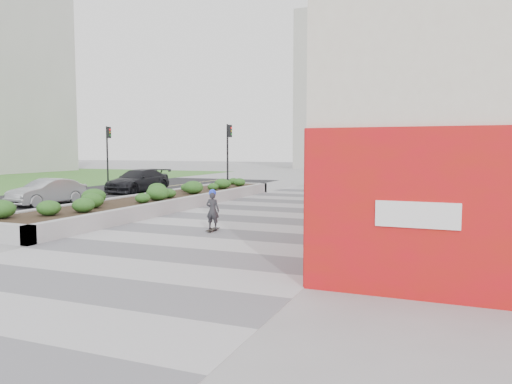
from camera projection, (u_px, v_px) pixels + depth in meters
ground at (196, 244)px, 13.72m from camera, size 160.00×160.00×0.00m
walkway at (240, 228)px, 16.49m from camera, size 8.00×36.00×0.01m
building at (470, 113)px, 19.05m from camera, size 6.04×24.08×8.00m
planter at (164, 198)px, 22.20m from camera, size 3.00×18.00×0.90m
street at (51, 202)px, 24.67m from camera, size 10.00×40.00×0.00m
traffic_signal_near at (228, 146)px, 32.34m from camera, size 0.33×0.28×4.20m
traffic_signal_far at (108, 147)px, 35.32m from camera, size 0.33×0.28×4.20m
distant_bldg_north_l at (365, 92)px, 65.50m from camera, size 16.00×12.00×20.00m
manhole_cover at (254, 229)px, 16.30m from camera, size 0.44×0.44×0.01m
skateboarder at (213, 210)px, 15.78m from camera, size 0.45×0.73×1.35m
car_silver at (47, 192)px, 23.29m from camera, size 1.70×3.82×1.22m
car_dark at (138, 181)px, 30.10m from camera, size 2.17×4.80×1.36m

